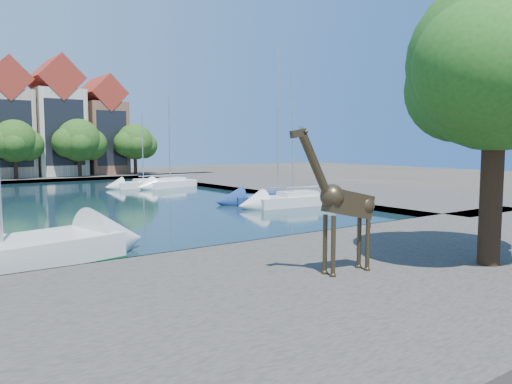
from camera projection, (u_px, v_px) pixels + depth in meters
ground at (195, 259)px, 21.63m from camera, size 160.00×160.00×0.00m
water_basin at (53, 204)px, 40.99m from camera, size 38.00×50.00×0.08m
near_quay at (301, 293)px, 15.96m from camera, size 50.00×14.00×0.50m
right_quay at (288, 186)px, 55.54m from camera, size 14.00×52.00×0.50m
plane_tree at (499, 70)px, 18.05m from camera, size 8.32×6.40×10.62m
townhouse_east_inner at (6, 123)px, 67.22m from camera, size 5.94×9.18×15.79m
townhouse_east_mid at (56, 122)px, 70.97m from camera, size 6.43×9.18×16.65m
townhouse_east_end at (101, 129)px, 74.85m from camera, size 5.44×9.18×14.43m
far_tree_mid_east at (15, 142)px, 63.10m from camera, size 7.02×5.40×7.52m
far_tree_east at (80, 142)px, 67.75m from camera, size 7.54×5.80×7.84m
far_tree_far_east at (136, 143)px, 72.42m from camera, size 6.76×5.20×7.36m
giraffe_statue at (342, 203)px, 17.18m from camera, size 3.50×0.71×5.00m
sailboat_right_a at (293, 198)px, 39.41m from camera, size 6.96×3.00×10.35m
sailboat_right_b at (278, 197)px, 40.95m from camera, size 7.67×4.97×12.87m
sailboat_right_c at (143, 183)px, 55.71m from camera, size 6.04×2.18×8.27m
sailboat_right_d at (170, 182)px, 56.06m from camera, size 6.57×3.72×10.35m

